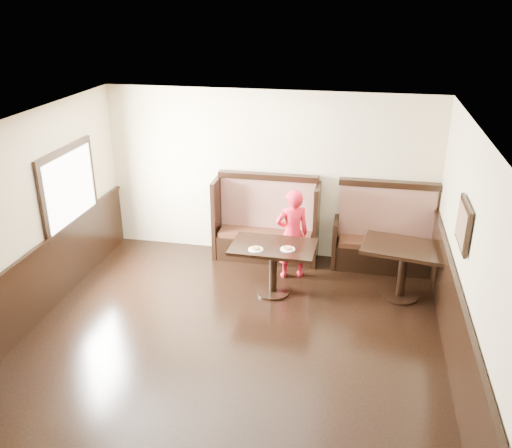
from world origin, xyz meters
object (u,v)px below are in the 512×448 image
(booth_neighbor, at_px, (384,240))
(child, at_px, (292,234))
(booth_main, at_px, (266,228))
(table_neighbor, at_px, (404,259))
(table_main, at_px, (273,257))

(booth_neighbor, bearing_deg, child, -156.80)
(booth_main, height_order, table_neighbor, booth_main)
(table_main, bearing_deg, table_neighbor, 8.79)
(table_main, height_order, table_neighbor, table_neighbor)
(table_neighbor, distance_m, child, 1.71)
(booth_main, xyz_separation_m, child, (0.52, -0.62, 0.21))
(booth_main, height_order, table_main, booth_main)
(booth_main, xyz_separation_m, table_main, (0.32, -1.18, 0.07))
(booth_neighbor, distance_m, child, 1.58)
(table_main, relative_size, child, 0.85)
(booth_main, xyz_separation_m, booth_neighbor, (1.95, -0.00, -0.05))
(booth_main, height_order, booth_neighbor, same)
(booth_main, bearing_deg, table_neighbor, -22.84)
(booth_neighbor, relative_size, table_neighbor, 1.26)
(booth_neighbor, relative_size, table_main, 1.33)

